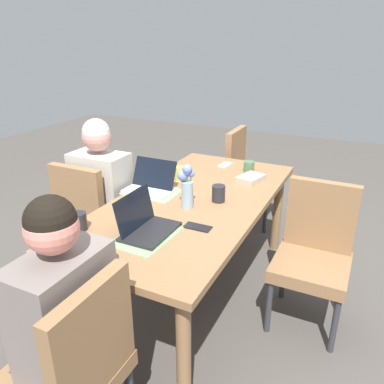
{
  "coord_description": "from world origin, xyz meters",
  "views": [
    {
      "loc": [
        2.04,
        0.99,
        1.71
      ],
      "look_at": [
        0.0,
        0.0,
        0.78
      ],
      "focal_mm": 35.63,
      "sensor_mm": 36.0,
      "label": 1
    }
  ],
  "objects_px": {
    "chair_head_right_left_near": "(74,365)",
    "flower_vase": "(187,184)",
    "coffee_mug_centre_left": "(218,193)",
    "phone_black": "(198,227)",
    "chair_far_left_far": "(315,249)",
    "chair_head_left_right_near": "(246,172)",
    "dining_table": "(192,210)",
    "person_near_left_mid": "(104,209)",
    "person_head_right_left_near": "(69,344)",
    "coffee_mug_centre_right": "(249,167)",
    "phone_silver": "(225,165)",
    "chair_near_left_mid": "(91,215)",
    "laptop_head_right_left_near": "(145,225)",
    "coffee_mug_near_left": "(106,256)",
    "laptop_near_left_mid": "(151,185)",
    "coffee_mug_far_left": "(179,174)",
    "coffee_mug_near_right": "(79,221)",
    "book_red_cover": "(251,179)"
  },
  "relations": [
    {
      "from": "book_red_cover",
      "to": "phone_silver",
      "type": "xyz_separation_m",
      "value": [
        -0.27,
        -0.3,
        -0.02
      ]
    },
    {
      "from": "chair_far_left_far",
      "to": "chair_head_left_right_near",
      "type": "bearing_deg",
      "value": -144.8
    },
    {
      "from": "dining_table",
      "to": "chair_far_left_far",
      "type": "distance_m",
      "value": 0.8
    },
    {
      "from": "person_head_right_left_near",
      "to": "coffee_mug_near_right",
      "type": "relative_size",
      "value": 12.02
    },
    {
      "from": "person_near_left_mid",
      "to": "laptop_near_left_mid",
      "type": "bearing_deg",
      "value": 95.49
    },
    {
      "from": "coffee_mug_far_left",
      "to": "laptop_head_right_left_near",
      "type": "bearing_deg",
      "value": 14.83
    },
    {
      "from": "chair_near_left_mid",
      "to": "coffee_mug_far_left",
      "type": "xyz_separation_m",
      "value": [
        -0.37,
        0.54,
        0.28
      ]
    },
    {
      "from": "dining_table",
      "to": "flower_vase",
      "type": "height_order",
      "value": "flower_vase"
    },
    {
      "from": "dining_table",
      "to": "coffee_mug_near_right",
      "type": "xyz_separation_m",
      "value": [
        0.64,
        -0.37,
        0.13
      ]
    },
    {
      "from": "chair_head_right_left_near",
      "to": "flower_vase",
      "type": "height_order",
      "value": "flower_vase"
    },
    {
      "from": "coffee_mug_far_left",
      "to": "phone_black",
      "type": "bearing_deg",
      "value": 35.54
    },
    {
      "from": "book_red_cover",
      "to": "chair_head_left_right_near",
      "type": "bearing_deg",
      "value": -144.8
    },
    {
      "from": "person_head_right_left_near",
      "to": "chair_far_left_far",
      "type": "xyz_separation_m",
      "value": [
        -1.28,
        0.78,
        -0.03
      ]
    },
    {
      "from": "dining_table",
      "to": "coffee_mug_far_left",
      "type": "bearing_deg",
      "value": -138.84
    },
    {
      "from": "coffee_mug_far_left",
      "to": "chair_near_left_mid",
      "type": "bearing_deg",
      "value": -55.01
    },
    {
      "from": "coffee_mug_far_left",
      "to": "book_red_cover",
      "type": "relative_size",
      "value": 0.52
    },
    {
      "from": "person_head_right_left_near",
      "to": "coffee_mug_centre_right",
      "type": "distance_m",
      "value": 1.86
    },
    {
      "from": "dining_table",
      "to": "chair_near_left_mid",
      "type": "xyz_separation_m",
      "value": [
        0.1,
        -0.77,
        -0.15
      ]
    },
    {
      "from": "flower_vase",
      "to": "coffee_mug_centre_right",
      "type": "relative_size",
      "value": 3.36
    },
    {
      "from": "flower_vase",
      "to": "phone_silver",
      "type": "height_order",
      "value": "flower_vase"
    },
    {
      "from": "chair_near_left_mid",
      "to": "phone_black",
      "type": "height_order",
      "value": "chair_near_left_mid"
    },
    {
      "from": "person_head_right_left_near",
      "to": "book_red_cover",
      "type": "xyz_separation_m",
      "value": [
        -1.64,
        0.25,
        0.22
      ]
    },
    {
      "from": "coffee_mug_near_left",
      "to": "coffee_mug_centre_right",
      "type": "bearing_deg",
      "value": 173.06
    },
    {
      "from": "coffee_mug_centre_left",
      "to": "book_red_cover",
      "type": "height_order",
      "value": "coffee_mug_centre_left"
    },
    {
      "from": "dining_table",
      "to": "coffee_mug_centre_right",
      "type": "height_order",
      "value": "coffee_mug_centre_right"
    },
    {
      "from": "chair_head_right_left_near",
      "to": "coffee_mug_centre_left",
      "type": "height_order",
      "value": "chair_head_right_left_near"
    },
    {
      "from": "person_head_right_left_near",
      "to": "laptop_head_right_left_near",
      "type": "height_order",
      "value": "person_head_right_left_near"
    },
    {
      "from": "laptop_near_left_mid",
      "to": "coffee_mug_near_left",
      "type": "xyz_separation_m",
      "value": [
        0.87,
        0.29,
        0.0
      ]
    },
    {
      "from": "person_near_left_mid",
      "to": "chair_far_left_far",
      "type": "bearing_deg",
      "value": 95.59
    },
    {
      "from": "chair_head_left_right_near",
      "to": "phone_silver",
      "type": "height_order",
      "value": "chair_head_left_right_near"
    },
    {
      "from": "laptop_near_left_mid",
      "to": "phone_black",
      "type": "height_order",
      "value": "laptop_near_left_mid"
    },
    {
      "from": "chair_far_left_far",
      "to": "chair_head_left_right_near",
      "type": "relative_size",
      "value": 1.0
    },
    {
      "from": "dining_table",
      "to": "person_near_left_mid",
      "type": "bearing_deg",
      "value": -87.69
    },
    {
      "from": "person_near_left_mid",
      "to": "coffee_mug_near_left",
      "type": "bearing_deg",
      "value": 39.83
    },
    {
      "from": "chair_near_left_mid",
      "to": "laptop_near_left_mid",
      "type": "xyz_separation_m",
      "value": [
        -0.11,
        0.46,
        0.27
      ]
    },
    {
      "from": "coffee_mug_centre_left",
      "to": "book_red_cover",
      "type": "distance_m",
      "value": 0.44
    },
    {
      "from": "person_near_left_mid",
      "to": "flower_vase",
      "type": "bearing_deg",
      "value": 82.63
    },
    {
      "from": "dining_table",
      "to": "coffee_mug_centre_right",
      "type": "distance_m",
      "value": 0.7
    },
    {
      "from": "flower_vase",
      "to": "coffee_mug_near_left",
      "type": "bearing_deg",
      "value": -3.63
    },
    {
      "from": "phone_silver",
      "to": "coffee_mug_near_left",
      "type": "bearing_deg",
      "value": -174.42
    },
    {
      "from": "flower_vase",
      "to": "coffee_mug_far_left",
      "type": "relative_size",
      "value": 2.68
    },
    {
      "from": "chair_far_left_far",
      "to": "laptop_head_right_left_near",
      "type": "xyz_separation_m",
      "value": [
        0.63,
        -0.81,
        0.27
      ]
    },
    {
      "from": "person_head_right_left_near",
      "to": "phone_silver",
      "type": "distance_m",
      "value": 1.92
    },
    {
      "from": "person_head_right_left_near",
      "to": "laptop_head_right_left_near",
      "type": "relative_size",
      "value": 3.73
    },
    {
      "from": "coffee_mug_near_right",
      "to": "phone_silver",
      "type": "bearing_deg",
      "value": 167.46
    },
    {
      "from": "chair_far_left_far",
      "to": "coffee_mug_centre_right",
      "type": "height_order",
      "value": "chair_far_left_far"
    },
    {
      "from": "coffee_mug_centre_left",
      "to": "phone_black",
      "type": "height_order",
      "value": "coffee_mug_centre_left"
    },
    {
      "from": "laptop_near_left_mid",
      "to": "coffee_mug_near_left",
      "type": "height_order",
      "value": "laptop_near_left_mid"
    },
    {
      "from": "chair_head_right_left_near",
      "to": "coffee_mug_centre_left",
      "type": "xyz_separation_m",
      "value": [
        -1.27,
        0.09,
        0.28
      ]
    },
    {
      "from": "person_near_left_mid",
      "to": "coffee_mug_centre_left",
      "type": "distance_m",
      "value": 0.92
    }
  ]
}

